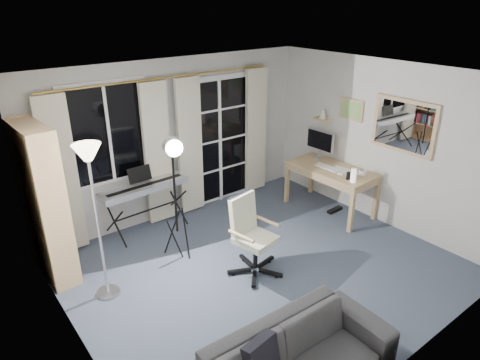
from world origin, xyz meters
name	(u,v)px	position (x,y,z in m)	size (l,w,h in m)	color
floor	(261,268)	(0.00, 0.00, -0.01)	(4.50, 4.00, 0.02)	#3D455A
window	(108,133)	(-1.05, 1.97, 1.50)	(1.20, 0.08, 1.40)	white
french_door	(219,141)	(0.75, 1.97, 1.03)	(1.32, 0.09, 2.11)	white
curtains	(173,150)	(-0.14, 1.88, 1.09)	(3.60, 0.07, 2.13)	gold
bookshelf	(42,208)	(-2.12, 1.48, 0.91)	(0.35, 0.91, 1.92)	tan
torchiere_lamp	(91,177)	(-1.75, 0.70, 1.47)	(0.32, 0.32, 1.83)	#B2B2B7
keyboard_piano	(144,188)	(-0.73, 1.70, 0.70)	(1.29, 0.66, 0.93)	black
studio_light	(174,162)	(-0.71, 0.82, 1.36)	(0.36, 0.36, 1.70)	black
office_chair	(248,228)	(-0.15, 0.09, 0.59)	(0.69, 0.68, 1.00)	black
desk	(331,173)	(1.88, 0.55, 0.64)	(0.73, 1.39, 0.73)	tan
monitor	(320,141)	(2.08, 1.00, 1.01)	(0.18, 0.53, 0.46)	silver
desk_clutter	(340,183)	(1.82, 0.32, 0.57)	(0.42, 0.84, 0.93)	white
mug	(363,173)	(1.98, 0.05, 0.79)	(0.12, 0.09, 0.12)	silver
wall_mirror	(404,126)	(2.22, -0.35, 1.55)	(0.04, 0.94, 0.74)	tan
framed_print	(352,110)	(2.23, 0.55, 1.60)	(0.03, 0.42, 0.32)	tan
wall_shelf	(323,116)	(2.16, 1.05, 1.41)	(0.16, 0.30, 0.18)	tan
sofa	(293,355)	(-0.98, -1.55, 0.38)	(1.96, 0.63, 0.76)	#272729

